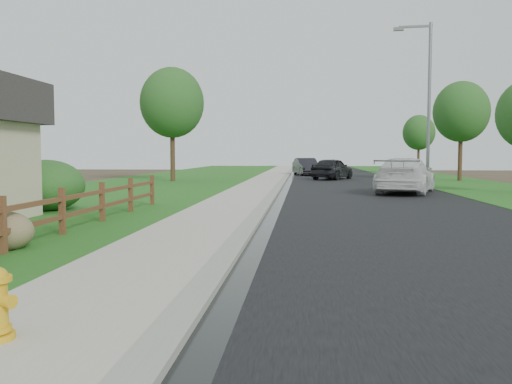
# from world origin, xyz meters

# --- Properties ---
(road) EXTENTS (8.00, 90.00, 0.02)m
(road) POSITION_xyz_m (4.60, 35.00, 0.01)
(road) COLOR black
(road) RESTS_ON ground
(curb) EXTENTS (0.40, 90.00, 0.12)m
(curb) POSITION_xyz_m (0.40, 35.00, 0.06)
(curb) COLOR gray
(curb) RESTS_ON ground
(wet_gutter) EXTENTS (0.50, 90.00, 0.00)m
(wet_gutter) POSITION_xyz_m (0.75, 35.00, 0.02)
(wet_gutter) COLOR black
(wet_gutter) RESTS_ON road
(sidewalk) EXTENTS (2.20, 90.00, 0.10)m
(sidewalk) POSITION_xyz_m (-0.90, 35.00, 0.05)
(sidewalk) COLOR #A7A291
(sidewalk) RESTS_ON ground
(grass_strip) EXTENTS (1.60, 90.00, 0.06)m
(grass_strip) POSITION_xyz_m (-2.80, 35.00, 0.03)
(grass_strip) COLOR #1D5618
(grass_strip) RESTS_ON ground
(lawn_near) EXTENTS (9.00, 90.00, 0.04)m
(lawn_near) POSITION_xyz_m (-8.00, 35.00, 0.02)
(lawn_near) COLOR #1D5618
(lawn_near) RESTS_ON ground
(verge_far) EXTENTS (6.00, 90.00, 0.04)m
(verge_far) POSITION_xyz_m (11.50, 35.00, 0.02)
(verge_far) COLOR #1D5618
(verge_far) RESTS_ON ground
(ranch_fence) EXTENTS (0.12, 16.92, 1.10)m
(ranch_fence) POSITION_xyz_m (-3.60, 6.40, 0.62)
(ranch_fence) COLOR #502B1A
(ranch_fence) RESTS_ON ground
(white_suv) EXTENTS (3.95, 6.08, 1.64)m
(white_suv) POSITION_xyz_m (6.51, 21.94, 0.84)
(white_suv) COLOR silver
(white_suv) RESTS_ON road
(dark_car_mid) EXTENTS (3.55, 4.91, 1.55)m
(dark_car_mid) POSITION_xyz_m (3.84, 35.59, 0.80)
(dark_car_mid) COLOR black
(dark_car_mid) RESTS_ON road
(dark_car_far) EXTENTS (2.54, 4.77, 1.49)m
(dark_car_far) POSITION_xyz_m (2.00, 43.14, 0.77)
(dark_car_far) COLOR black
(dark_car_far) RESTS_ON road
(streetlight) EXTENTS (2.11, 0.39, 9.10)m
(streetlight) POSITION_xyz_m (8.53, 27.22, 5.16)
(streetlight) COLOR slate
(streetlight) RESTS_ON ground
(boulder) EXTENTS (1.34, 1.13, 0.77)m
(boulder) POSITION_xyz_m (-3.90, 5.74, 0.39)
(boulder) COLOR brown
(boulder) RESTS_ON ground
(shrub_d) EXTENTS (2.58, 2.58, 1.66)m
(shrub_d) POSITION_xyz_m (-6.50, 12.78, 0.83)
(shrub_d) COLOR #1A4B1C
(shrub_d) RESTS_ON ground
(tree_mid_left) EXTENTS (4.24, 4.24, 7.59)m
(tree_mid_left) POSITION_xyz_m (-6.97, 31.71, 5.24)
(tree_mid_left) COLOR #382B17
(tree_mid_left) RESTS_ON ground
(tree_mid_right) EXTENTS (3.73, 3.73, 6.76)m
(tree_mid_right) POSITION_xyz_m (12.37, 34.01, 4.70)
(tree_mid_right) COLOR #382B17
(tree_mid_right) RESTS_ON ground
(tree_far_right) EXTENTS (2.98, 2.98, 5.50)m
(tree_far_right) POSITION_xyz_m (12.50, 48.02, 3.85)
(tree_far_right) COLOR #382B17
(tree_far_right) RESTS_ON ground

